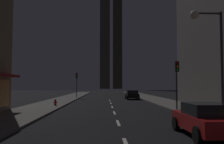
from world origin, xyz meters
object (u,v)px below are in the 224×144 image
object	(u,v)px
traffic_light_near_right	(177,74)
traffic_light_far_left	(77,80)
car_parked_near	(206,119)
fire_hydrant_far_left	(55,102)
car_parked_far	(132,95)
street_lamp_right	(208,38)

from	to	relation	value
traffic_light_near_right	traffic_light_far_left	world-z (taller)	same
car_parked_near	traffic_light_near_right	xyz separation A→B (m)	(1.90, 10.26, 2.45)
traffic_light_near_right	traffic_light_far_left	bearing A→B (deg)	118.37
car_parked_near	traffic_light_far_left	distance (m)	32.04
fire_hydrant_far_left	traffic_light_far_left	distance (m)	16.01
car_parked_near	traffic_light_near_right	bearing A→B (deg)	79.51
car_parked_near	car_parked_far	distance (m)	27.73
traffic_light_near_right	street_lamp_right	xyz separation A→B (m)	(-0.12, -6.65, 1.87)
street_lamp_right	fire_hydrant_far_left	bearing A→B (deg)	135.09
car_parked_near	car_parked_far	world-z (taller)	same
car_parked_near	fire_hydrant_far_left	size ratio (longest dim) A/B	6.48
car_parked_near	street_lamp_right	bearing A→B (deg)	63.77
fire_hydrant_far_left	traffic_light_far_left	xyz separation A→B (m)	(0.40, 15.77, 2.74)
fire_hydrant_far_left	street_lamp_right	xyz separation A→B (m)	(11.28, -11.24, 4.61)
traffic_light_far_left	fire_hydrant_far_left	bearing A→B (deg)	-91.45
car_parked_far	traffic_light_far_left	bearing A→B (deg)	162.38
street_lamp_right	traffic_light_far_left	bearing A→B (deg)	111.94
traffic_light_near_right	street_lamp_right	world-z (taller)	street_lamp_right
street_lamp_right	car_parked_far	bearing A→B (deg)	94.22
car_parked_far	traffic_light_near_right	xyz separation A→B (m)	(1.90, -17.48, 2.45)
car_parked_near	fire_hydrant_far_left	bearing A→B (deg)	122.60
car_parked_far	traffic_light_near_right	size ratio (longest dim) A/B	1.01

